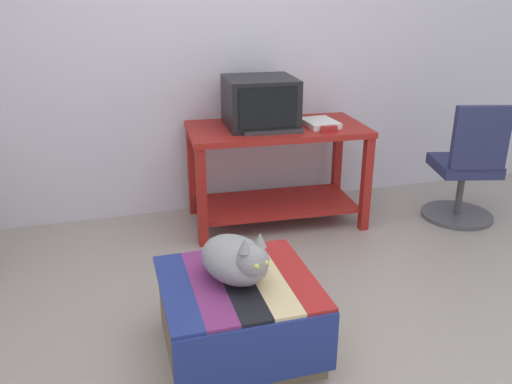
{
  "coord_description": "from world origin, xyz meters",
  "views": [
    {
      "loc": [
        -0.78,
        -1.79,
        1.63
      ],
      "look_at": [
        -0.01,
        0.85,
        0.55
      ],
      "focal_mm": 36.78,
      "sensor_mm": 36.0,
      "label": 1
    }
  ],
  "objects_px": {
    "book": "(320,123)",
    "stapler": "(329,129)",
    "cat": "(237,259)",
    "tv_monitor": "(260,103)",
    "office_chair": "(467,171)",
    "keyboard": "(272,130)",
    "ottoman_with_blanket": "(238,316)",
    "desk": "(276,158)"
  },
  "relations": [
    {
      "from": "keyboard",
      "to": "office_chair",
      "type": "distance_m",
      "value": 1.47
    },
    {
      "from": "ottoman_with_blanket",
      "to": "stapler",
      "type": "height_order",
      "value": "stapler"
    },
    {
      "from": "keyboard",
      "to": "office_chair",
      "type": "bearing_deg",
      "value": -4.2
    },
    {
      "from": "tv_monitor",
      "to": "cat",
      "type": "height_order",
      "value": "tv_monitor"
    },
    {
      "from": "keyboard",
      "to": "stapler",
      "type": "height_order",
      "value": "stapler"
    },
    {
      "from": "tv_monitor",
      "to": "ottoman_with_blanket",
      "type": "height_order",
      "value": "tv_monitor"
    },
    {
      "from": "desk",
      "to": "ottoman_with_blanket",
      "type": "bearing_deg",
      "value": -111.47
    },
    {
      "from": "ottoman_with_blanket",
      "to": "stapler",
      "type": "bearing_deg",
      "value": 50.84
    },
    {
      "from": "tv_monitor",
      "to": "keyboard",
      "type": "distance_m",
      "value": 0.24
    },
    {
      "from": "stapler",
      "to": "ottoman_with_blanket",
      "type": "bearing_deg",
      "value": 147.52
    },
    {
      "from": "keyboard",
      "to": "ottoman_with_blanket",
      "type": "relative_size",
      "value": 0.57
    },
    {
      "from": "book",
      "to": "ottoman_with_blanket",
      "type": "bearing_deg",
      "value": -127.34
    },
    {
      "from": "stapler",
      "to": "book",
      "type": "bearing_deg",
      "value": 4.45
    },
    {
      "from": "keyboard",
      "to": "book",
      "type": "xyz_separation_m",
      "value": [
        0.38,
        0.07,
        0.01
      ]
    },
    {
      "from": "book",
      "to": "stapler",
      "type": "xyz_separation_m",
      "value": [
        -0.01,
        -0.17,
        0.0
      ]
    },
    {
      "from": "ottoman_with_blanket",
      "to": "keyboard",
      "type": "bearing_deg",
      "value": 65.73
    },
    {
      "from": "cat",
      "to": "book",
      "type": "bearing_deg",
      "value": 34.23
    },
    {
      "from": "keyboard",
      "to": "ottoman_with_blanket",
      "type": "height_order",
      "value": "keyboard"
    },
    {
      "from": "tv_monitor",
      "to": "cat",
      "type": "xyz_separation_m",
      "value": [
        -0.53,
        -1.41,
        -0.4
      ]
    },
    {
      "from": "cat",
      "to": "stapler",
      "type": "distance_m",
      "value": 1.48
    },
    {
      "from": "book",
      "to": "cat",
      "type": "xyz_separation_m",
      "value": [
        -0.93,
        -1.3,
        -0.25
      ]
    },
    {
      "from": "office_chair",
      "to": "stapler",
      "type": "height_order",
      "value": "office_chair"
    },
    {
      "from": "tv_monitor",
      "to": "office_chair",
      "type": "bearing_deg",
      "value": -13.01
    },
    {
      "from": "ottoman_with_blanket",
      "to": "office_chair",
      "type": "distance_m",
      "value": 2.21
    },
    {
      "from": "tv_monitor",
      "to": "cat",
      "type": "bearing_deg",
      "value": -107.12
    },
    {
      "from": "cat",
      "to": "stapler",
      "type": "relative_size",
      "value": 4.3
    },
    {
      "from": "cat",
      "to": "office_chair",
      "type": "distance_m",
      "value": 2.2
    },
    {
      "from": "desk",
      "to": "cat",
      "type": "relative_size",
      "value": 2.68
    },
    {
      "from": "desk",
      "to": "cat",
      "type": "bearing_deg",
      "value": -111.6
    },
    {
      "from": "ottoman_with_blanket",
      "to": "tv_monitor",
      "type": "bearing_deg",
      "value": 69.64
    },
    {
      "from": "desk",
      "to": "keyboard",
      "type": "relative_size",
      "value": 3.17
    },
    {
      "from": "cat",
      "to": "office_chair",
      "type": "relative_size",
      "value": 0.53
    },
    {
      "from": "ottoman_with_blanket",
      "to": "stapler",
      "type": "distance_m",
      "value": 1.56
    },
    {
      "from": "desk",
      "to": "tv_monitor",
      "type": "xyz_separation_m",
      "value": [
        -0.11,
        0.05,
        0.4
      ]
    },
    {
      "from": "office_chair",
      "to": "stapler",
      "type": "bearing_deg",
      "value": 6.84
    },
    {
      "from": "desk",
      "to": "stapler",
      "type": "xyz_separation_m",
      "value": [
        0.29,
        -0.24,
        0.25
      ]
    },
    {
      "from": "desk",
      "to": "office_chair",
      "type": "relative_size",
      "value": 1.43
    },
    {
      "from": "tv_monitor",
      "to": "keyboard",
      "type": "bearing_deg",
      "value": -77.67
    },
    {
      "from": "book",
      "to": "cat",
      "type": "relative_size",
      "value": 0.58
    },
    {
      "from": "tv_monitor",
      "to": "desk",
      "type": "bearing_deg",
      "value": -19.4
    },
    {
      "from": "office_chair",
      "to": "stapler",
      "type": "xyz_separation_m",
      "value": [
        -1.04,
        0.14,
        0.35
      ]
    },
    {
      "from": "desk",
      "to": "keyboard",
      "type": "bearing_deg",
      "value": -116.19
    }
  ]
}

